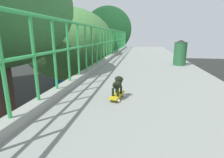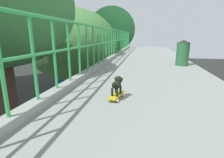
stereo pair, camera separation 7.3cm
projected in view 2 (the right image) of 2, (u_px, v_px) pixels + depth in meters
car_silver_fifth at (49, 142)px, 11.05m from camera, size 1.86×4.59×1.35m
car_white_sixth at (33, 116)px, 14.52m from camera, size 1.96×3.86×1.44m
car_red_taxi_seventh at (84, 104)px, 17.15m from camera, size 1.75×4.18×1.56m
city_bus at (81, 72)px, 26.55m from camera, size 2.76×10.22×3.14m
roadside_tree_far at (73, 46)px, 9.64m from camera, size 4.92×4.92×8.71m
roadside_tree_farthest at (112, 30)px, 20.97m from camera, size 5.59×5.59×10.62m
toy_skateboard at (116, 95)px, 2.87m from camera, size 0.24×0.47×0.08m
small_dog at (117, 84)px, 2.84m from camera, size 0.18×0.33×0.29m
litter_bin at (183, 53)px, 6.01m from camera, size 0.43×0.43×0.87m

